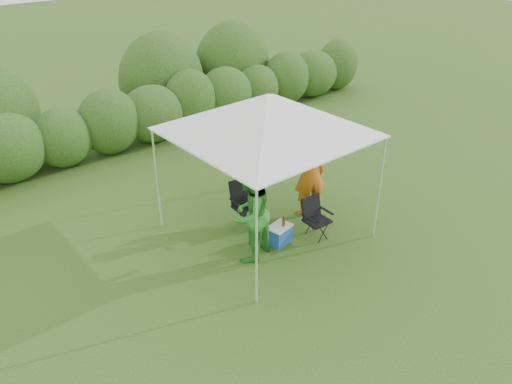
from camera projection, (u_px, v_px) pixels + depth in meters
ground at (283, 242)px, 9.65m from camera, size 70.00×70.00×0.00m
hedge at (135, 117)px, 13.34m from camera, size 17.82×1.53×1.80m
canopy at (267, 114)px, 8.79m from camera, size 3.10×3.10×2.83m
chair_right at (315, 215)px, 9.64m from camera, size 0.52×0.48×0.81m
chair_left at (246, 200)px, 9.96m from camera, size 0.64×0.59×0.97m
man at (310, 173)px, 10.15m from camera, size 0.80×0.68×1.88m
woman at (250, 213)px, 8.79m from camera, size 1.07×0.94×1.85m
cooler at (280, 234)px, 9.52m from camera, size 0.51×0.41×0.38m
bottle at (284, 221)px, 9.39m from camera, size 0.06×0.06×0.22m
lawn_toy at (286, 144)px, 13.48m from camera, size 0.55×0.46×0.28m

